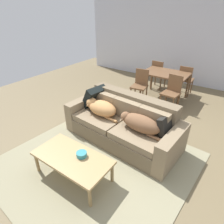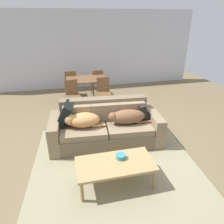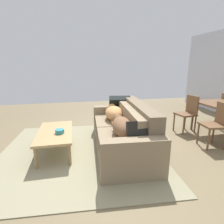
# 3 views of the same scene
# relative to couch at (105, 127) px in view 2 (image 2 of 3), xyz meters

# --- Properties ---
(ground_plane) EXTENTS (10.00, 10.00, 0.00)m
(ground_plane) POSITION_rel_couch_xyz_m (0.18, -0.05, -0.33)
(ground_plane) COLOR #736345
(back_partition) EXTENTS (8.00, 0.12, 2.70)m
(back_partition) POSITION_rel_couch_xyz_m (0.18, 3.95, 1.02)
(back_partition) COLOR silver
(back_partition) RESTS_ON ground
(area_rug) EXTENTS (3.15, 3.13, 0.01)m
(area_rug) POSITION_rel_couch_xyz_m (-0.00, -0.84, -0.33)
(area_rug) COLOR gray
(area_rug) RESTS_ON ground
(couch) EXTENTS (2.33, 1.12, 0.88)m
(couch) POSITION_rel_couch_xyz_m (0.00, 0.00, 0.00)
(couch) COLOR brown
(couch) RESTS_ON ground
(dog_on_left_cushion) EXTENTS (0.80, 0.44, 0.29)m
(dog_on_left_cushion) POSITION_rel_couch_xyz_m (-0.49, -0.09, 0.26)
(dog_on_left_cushion) COLOR tan
(dog_on_left_cushion) RESTS_ON couch
(dog_on_right_cushion) EXTENTS (0.89, 0.38, 0.29)m
(dog_on_right_cushion) POSITION_rel_couch_xyz_m (0.41, -0.16, 0.27)
(dog_on_right_cushion) COLOR brown
(dog_on_right_cushion) RESTS_ON couch
(throw_pillow_by_left_arm) EXTENTS (0.43, 0.53, 0.49)m
(throw_pillow_by_left_arm) POSITION_rel_couch_xyz_m (-0.82, 0.12, 0.33)
(throw_pillow_by_left_arm) COLOR black
(throw_pillow_by_left_arm) RESTS_ON couch
(throw_pillow_by_right_arm) EXTENTS (0.25, 0.38, 0.38)m
(throw_pillow_by_right_arm) POSITION_rel_couch_xyz_m (0.83, -0.01, 0.28)
(throw_pillow_by_right_arm) COLOR black
(throw_pillow_by_right_arm) RESTS_ON couch
(coffee_table) EXTENTS (1.21, 0.61, 0.41)m
(coffee_table) POSITION_rel_couch_xyz_m (-0.11, -1.29, 0.03)
(coffee_table) COLOR tan
(coffee_table) RESTS_ON ground
(bowl_on_coffee_table) EXTENTS (0.16, 0.16, 0.07)m
(bowl_on_coffee_table) POSITION_rel_couch_xyz_m (-0.00, -1.19, 0.11)
(bowl_on_coffee_table) COLOR teal
(bowl_on_coffee_table) RESTS_ON coffee_table
(dining_table) EXTENTS (1.20, 0.85, 0.75)m
(dining_table) POSITION_rel_couch_xyz_m (-0.09, 2.34, 0.34)
(dining_table) COLOR brown
(dining_table) RESTS_ON ground
(dining_chair_near_left) EXTENTS (0.45, 0.45, 0.88)m
(dining_chair_near_left) POSITION_rel_couch_xyz_m (-0.57, 1.76, 0.16)
(dining_chair_near_left) COLOR brown
(dining_chair_near_left) RESTS_ON ground
(dining_chair_near_right) EXTENTS (0.44, 0.44, 0.89)m
(dining_chair_near_right) POSITION_rel_couch_xyz_m (0.32, 1.78, 0.17)
(dining_chair_near_right) COLOR brown
(dining_chair_near_right) RESTS_ON ground
(dining_chair_far_left) EXTENTS (0.42, 0.42, 0.89)m
(dining_chair_far_left) POSITION_rel_couch_xyz_m (-0.55, 2.92, 0.15)
(dining_chair_far_left) COLOR brown
(dining_chair_far_left) RESTS_ON ground
(dining_chair_far_right) EXTENTS (0.41, 0.41, 0.88)m
(dining_chair_far_right) POSITION_rel_couch_xyz_m (0.32, 2.88, 0.17)
(dining_chair_far_right) COLOR brown
(dining_chair_far_right) RESTS_ON ground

